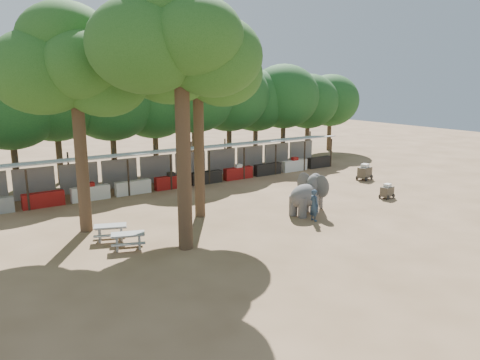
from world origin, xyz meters
TOP-DOWN VIEW (x-y plane):
  - ground at (0.00, 0.00)m, footprint 100.00×100.00m
  - vendor_stalls at (-0.00, 13.84)m, footprint 28.00×2.99m
  - yard_tree_left at (-9.13, 7.19)m, footprint 7.10×6.90m
  - yard_tree_center at (-6.13, 2.19)m, footprint 7.10×6.90m
  - yard_tree_back at (-3.13, 6.19)m, footprint 7.10×6.90m
  - backdrop_trees at (0.00, 19.00)m, footprint 46.46×5.95m
  - elephant at (2.34, 3.09)m, footprint 2.97×2.21m
  - handler at (1.66, 1.82)m, footprint 0.48×0.66m
  - picnic_table_near at (-8.19, 3.37)m, footprint 1.83×1.74m
  - picnic_table_far at (-8.45, 4.94)m, footprint 1.86×1.78m
  - cart_front at (8.87, 2.78)m, footprint 1.05×0.77m
  - cart_back at (11.98, 7.36)m, footprint 1.40×1.10m

SIDE VIEW (x-z plane):
  - ground at x=0.00m, z-range 0.00..0.00m
  - cart_front at x=8.87m, z-range -0.01..0.93m
  - picnic_table_near at x=-8.19m, z-range 0.11..0.85m
  - picnic_table_far at x=-8.45m, z-range 0.11..0.86m
  - cart_back at x=11.98m, z-range -0.01..1.20m
  - handler at x=1.66m, z-range 0.00..1.74m
  - elephant at x=2.34m, z-range 0.00..2.21m
  - vendor_stalls at x=0.00m, z-range -0.22..2.58m
  - backdrop_trees at x=0.00m, z-range 1.35..9.68m
  - yard_tree_left at x=-9.13m, z-range 2.69..13.71m
  - yard_tree_back at x=-3.13m, z-range 2.86..14.22m
  - yard_tree_center at x=-6.13m, z-range 3.19..15.23m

